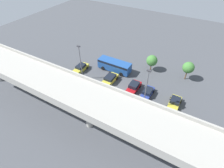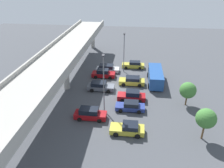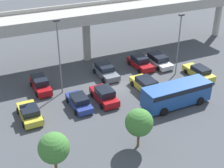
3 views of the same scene
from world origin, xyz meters
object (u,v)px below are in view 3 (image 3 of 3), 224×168
at_px(parked_car_3, 104,95).
at_px(traffic_cone, 164,91).
at_px(tree_front_centre, 139,123).
at_px(parked_car_7, 158,60).
at_px(parked_car_5, 146,85).
at_px(parked_car_0, 30,113).
at_px(lamp_post_mid_lot, 59,52).
at_px(parked_car_4, 105,71).
at_px(parked_car_8, 199,72).
at_px(parked_car_6, 140,63).
at_px(parked_car_1, 40,84).
at_px(tree_front_left, 54,148).
at_px(lamp_post_near_aisle, 179,40).
at_px(parked_car_2, 79,102).
at_px(shuttle_bus, 177,93).

height_order(parked_car_3, traffic_cone, parked_car_3).
bearing_deg(tree_front_centre, parked_car_7, 50.83).
bearing_deg(tree_front_centre, parked_car_5, 54.92).
relative_size(parked_car_0, lamp_post_mid_lot, 0.50).
bearing_deg(parked_car_4, parked_car_8, 62.81).
bearing_deg(parked_car_8, parked_car_4, 62.81).
height_order(parked_car_6, parked_car_8, parked_car_6).
relative_size(parked_car_3, parked_car_7, 0.95).
relative_size(parked_car_1, parked_car_3, 1.00).
distance_m(parked_car_1, tree_front_left, 15.43).
bearing_deg(lamp_post_near_aisle, tree_front_left, -150.47).
xyz_separation_m(parked_car_6, tree_front_centre, (-8.85, -14.67, 1.87)).
distance_m(parked_car_6, traffic_cone, 7.77).
xyz_separation_m(parked_car_0, lamp_post_mid_lot, (4.78, 3.85, 4.54)).
xyz_separation_m(parked_car_3, traffic_cone, (7.20, -1.66, -0.44)).
xyz_separation_m(parked_car_3, parked_car_4, (2.81, 5.74, -0.03)).
relative_size(parked_car_3, parked_car_8, 0.95).
bearing_deg(lamp_post_near_aisle, parked_car_5, -161.43).
relative_size(parked_car_8, lamp_post_near_aisle, 0.59).
height_order(parked_car_6, lamp_post_near_aisle, lamp_post_near_aisle).
bearing_deg(parked_car_8, parked_car_7, 26.50).
bearing_deg(parked_car_1, tree_front_left, -9.79).
xyz_separation_m(parked_car_0, parked_car_7, (19.60, 5.40, 0.05)).
relative_size(parked_car_7, tree_front_left, 1.10).
relative_size(parked_car_0, tree_front_centre, 1.14).
bearing_deg(parked_car_7, parked_car_2, -68.69).
xyz_separation_m(parked_car_1, shuttle_bus, (12.87, -10.03, 0.72)).
xyz_separation_m(parked_car_6, traffic_cone, (-1.11, -7.68, -0.44)).
height_order(parked_car_4, lamp_post_mid_lot, lamp_post_mid_lot).
xyz_separation_m(parked_car_0, traffic_cone, (15.73, -1.86, -0.36)).
bearing_deg(parked_car_1, shuttle_bus, 52.08).
bearing_deg(parked_car_4, parked_car_6, 92.87).
bearing_deg(parked_car_7, tree_front_centre, -39.17).
bearing_deg(parked_car_4, lamp_post_mid_lot, -75.55).
relative_size(parked_car_0, parked_car_6, 0.97).
bearing_deg(parked_car_1, traffic_cone, 60.39).
bearing_deg(parked_car_3, parked_car_4, -26.11).
distance_m(parked_car_1, lamp_post_near_aisle, 18.35).
bearing_deg(parked_car_2, parked_car_5, -89.61).
xyz_separation_m(parked_car_2, parked_car_4, (5.87, 5.65, 0.07)).
bearing_deg(parked_car_3, parked_car_6, -54.08).
height_order(parked_car_1, parked_car_3, parked_car_3).
distance_m(parked_car_4, parked_car_7, 8.26).
bearing_deg(parked_car_1, parked_car_3, 45.65).
xyz_separation_m(parked_car_4, lamp_post_near_aisle, (8.78, -3.59, 4.07)).
distance_m(parked_car_2, parked_car_4, 8.14).
bearing_deg(lamp_post_mid_lot, parked_car_6, 9.27).
distance_m(lamp_post_mid_lot, tree_front_centre, 13.36).
distance_m(parked_car_8, traffic_cone, 6.86).
distance_m(parked_car_1, shuttle_bus, 16.33).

